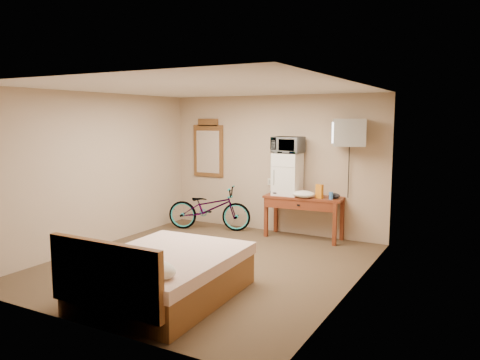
{
  "coord_description": "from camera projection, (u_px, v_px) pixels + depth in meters",
  "views": [
    {
      "loc": [
        3.56,
        -5.5,
        2.09
      ],
      "look_at": [
        0.18,
        0.67,
        1.16
      ],
      "focal_mm": 35.0,
      "sensor_mm": 36.0,
      "label": 1
    }
  ],
  "objects": [
    {
      "name": "microwave",
      "position": [
        288.0,
        145.0,
        8.12
      ],
      "size": [
        0.53,
        0.38,
        0.29
      ],
      "primitive_type": "imported",
      "rotation": [
        0.0,
        0.0,
        -0.05
      ],
      "color": "white",
      "rests_on": "mini_fridge"
    },
    {
      "name": "bed",
      "position": [
        161.0,
        275.0,
        5.39
      ],
      "size": [
        1.54,
        2.0,
        0.9
      ],
      "color": "brown",
      "rests_on": "floor"
    },
    {
      "name": "bicycle",
      "position": [
        209.0,
        208.0,
        8.77
      ],
      "size": [
        1.66,
        1.02,
        0.83
      ],
      "primitive_type": "imported",
      "rotation": [
        0.0,
        0.0,
        1.89
      ],
      "color": "black",
      "rests_on": "floor"
    },
    {
      "name": "blue_cup",
      "position": [
        331.0,
        196.0,
        7.76
      ],
      "size": [
        0.07,
        0.07,
        0.12
      ],
      "primitive_type": "cylinder",
      "color": "#3871BF",
      "rests_on": "desk"
    },
    {
      "name": "mini_fridge",
      "position": [
        287.0,
        174.0,
        8.19
      ],
      "size": [
        0.45,
        0.45,
        0.73
      ],
      "color": "white",
      "rests_on": "desk"
    },
    {
      "name": "cloth_cream",
      "position": [
        304.0,
        194.0,
        7.92
      ],
      "size": [
        0.39,
        0.3,
        0.12
      ],
      "primitive_type": "ellipsoid",
      "color": "white",
      "rests_on": "desk"
    },
    {
      "name": "wall_mirror",
      "position": [
        208.0,
        149.0,
        9.2
      ],
      "size": [
        0.67,
        0.04,
        1.13
      ],
      "color": "brown",
      "rests_on": "room"
    },
    {
      "name": "desk",
      "position": [
        303.0,
        203.0,
        8.07
      ],
      "size": [
        1.38,
        0.63,
        0.75
      ],
      "color": "brown",
      "rests_on": "floor"
    },
    {
      "name": "cloth_dark_b",
      "position": [
        334.0,
        196.0,
        7.85
      ],
      "size": [
        0.2,
        0.16,
        0.09
      ],
      "primitive_type": "ellipsoid",
      "color": "black",
      "rests_on": "desk"
    },
    {
      "name": "crt_television",
      "position": [
        349.0,
        133.0,
        7.57
      ],
      "size": [
        0.61,
        0.66,
        0.44
      ],
      "color": "black",
      "rests_on": "room"
    },
    {
      "name": "snack_bag",
      "position": [
        319.0,
        191.0,
        7.86
      ],
      "size": [
        0.13,
        0.09,
        0.23
      ],
      "primitive_type": "cube",
      "rotation": [
        0.0,
        0.0,
        -0.25
      ],
      "color": "orange",
      "rests_on": "desk"
    },
    {
      "name": "room",
      "position": [
        206.0,
        178.0,
        6.58
      ],
      "size": [
        4.6,
        4.64,
        2.5
      ],
      "color": "#453522",
      "rests_on": "ground"
    },
    {
      "name": "cloth_dark_a",
      "position": [
        277.0,
        192.0,
        8.19
      ],
      "size": [
        0.25,
        0.19,
        0.09
      ],
      "primitive_type": "ellipsoid",
      "color": "black",
      "rests_on": "desk"
    }
  ]
}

